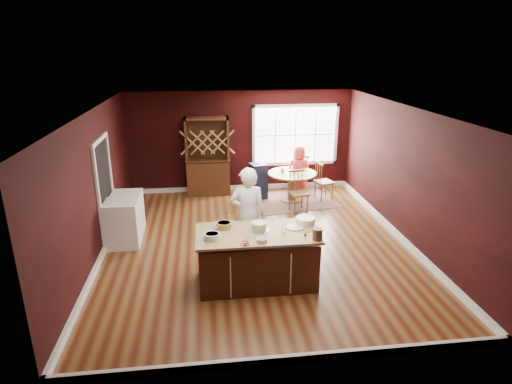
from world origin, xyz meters
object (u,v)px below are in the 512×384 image
Objects in this scene: chair_south at (299,192)px; seated_woman at (299,170)px; layer_cake at (259,226)px; baker at (248,215)px; dining_table at (292,181)px; washer at (123,224)px; kitchen_island at (257,259)px; high_chair at (258,180)px; dryer at (128,213)px; chair_north at (299,172)px; hutch at (208,156)px; chair_east at (324,180)px; toddler at (261,168)px.

chair_south is 1.27m from seated_woman.
baker is at bearing 98.95° from layer_cake.
dining_table is 4.40m from washer.
dining_table is at bearing 70.22° from kitchen_island.
layer_cake reaches higher than high_chair.
chair_north is at bearing 28.05° from dryer.
seated_woman is at bearing -8.37° from hutch.
chair_east is at bearing 32.59° from chair_south.
layer_cake is 3.35m from chair_south.
hutch reaches higher than chair_east.
washer is (-1.75, -2.94, -0.57)m from hutch.
kitchen_island is 4.96m from chair_north.
hutch reaches higher than seated_woman.
baker is 5.20× the size of layer_cake.
layer_cake is at bearing -42.64° from dryer.
kitchen_island is at bearing -120.72° from layer_cake.
chair_south is at bearing 65.86° from layer_cake.
baker reaches higher than kitchen_island.
chair_north is at bearing 69.40° from layer_cake.
baker is at bearing 128.20° from chair_east.
chair_north is (0.37, 0.77, -0.01)m from dining_table.
dining_table is 0.85m from chair_north.
chair_south reaches higher than toddler.
toddler is (0.60, 4.15, -0.18)m from layer_cake.
high_chair is 1.09× the size of dryer.
dining_table is 0.92× the size of seated_woman.
toddler reaches higher than dining_table.
chair_east is at bearing -125.38° from baker.
kitchen_island is 5.75× the size of layer_cake.
seated_woman is (0.26, 1.23, 0.16)m from chair_south.
washer reaches higher than dryer.
high_chair is at bearing 38.77° from washer.
layer_cake is 4.67m from hutch.
chair_north is at bearing 34.38° from washer.
baker is at bearing 62.41° from chair_north.
chair_south is at bearing -55.78° from toddler.
chair_north is 4.79m from dryer.
layer_cake is 0.36× the size of high_chair.
hutch is at bearing 99.35° from layer_cake.
kitchen_island is 0.93m from baker.
chair_south is at bearing 74.76° from chair_north.
dryer is (-3.85, -1.48, -0.09)m from dining_table.
seated_woman is 5.16× the size of toddler.
dryer is at bearing 137.36° from layer_cake.
seated_woman is at bearing 67.23° from chair_south.
baker is 1.72× the size of chair_north.
chair_north is 0.51× the size of hutch.
baker is at bearing -80.58° from hutch.
toddler reaches higher than washer.
chair_south is (1.40, 3.10, 0.07)m from kitchen_island.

